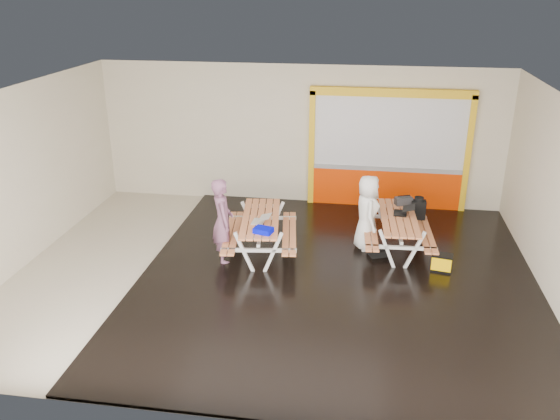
% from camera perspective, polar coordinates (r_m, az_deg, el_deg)
% --- Properties ---
extents(room, '(10.02, 8.02, 3.52)m').
position_cam_1_polar(room, '(10.47, -0.75, 1.99)').
color(room, beige).
rests_on(room, ground).
extents(deck, '(7.50, 7.98, 0.05)m').
position_cam_1_polar(deck, '(11.06, 5.73, -6.79)').
color(deck, black).
rests_on(deck, room).
extents(kiosk, '(3.88, 0.16, 3.00)m').
position_cam_1_polar(kiosk, '(14.19, 10.77, 5.69)').
color(kiosk, '#EB3700').
rests_on(kiosk, room).
extents(picnic_table_left, '(1.72, 2.31, 0.86)m').
position_cam_1_polar(picnic_table_left, '(11.69, -1.95, -1.62)').
color(picnic_table_left, '#D27E4F').
rests_on(picnic_table_left, deck).
extents(picnic_table_right, '(1.49, 2.12, 0.82)m').
position_cam_1_polar(picnic_table_right, '(12.05, 11.73, -1.48)').
color(picnic_table_right, '#D27E4F').
rests_on(picnic_table_right, deck).
extents(person_left, '(0.63, 0.75, 1.76)m').
position_cam_1_polar(person_left, '(11.37, -5.77, -1.10)').
color(person_left, '#794B66').
rests_on(person_left, deck).
extents(person_right, '(0.65, 0.87, 1.61)m').
position_cam_1_polar(person_right, '(11.96, 8.74, -0.25)').
color(person_right, white).
rests_on(person_right, deck).
extents(laptop_left, '(0.38, 0.35, 0.16)m').
position_cam_1_polar(laptop_left, '(11.34, -1.94, -1.00)').
color(laptop_left, silver).
rests_on(laptop_left, picnic_table_left).
extents(laptop_right, '(0.45, 0.41, 0.18)m').
position_cam_1_polar(laptop_right, '(12.11, 12.25, -0.12)').
color(laptop_right, black).
rests_on(laptop_right, picnic_table_right).
extents(blue_pouch, '(0.40, 0.32, 0.10)m').
position_cam_1_polar(blue_pouch, '(10.88, -1.68, -2.04)').
color(blue_pouch, '#0004D9').
rests_on(blue_pouch, picnic_table_left).
extents(toolbox, '(0.41, 0.30, 0.21)m').
position_cam_1_polar(toolbox, '(12.61, 12.27, 0.90)').
color(toolbox, black).
rests_on(toolbox, picnic_table_right).
extents(backpack, '(0.32, 0.21, 0.52)m').
position_cam_1_polar(backpack, '(12.69, 13.67, 0.13)').
color(backpack, black).
rests_on(backpack, picnic_table_right).
extents(dark_case, '(0.46, 0.41, 0.14)m').
position_cam_1_polar(dark_case, '(11.96, 9.80, -4.17)').
color(dark_case, black).
rests_on(dark_case, deck).
extents(fluke_bag, '(0.44, 0.33, 0.34)m').
position_cam_1_polar(fluke_bag, '(11.59, 15.88, -5.11)').
color(fluke_bag, black).
rests_on(fluke_bag, deck).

